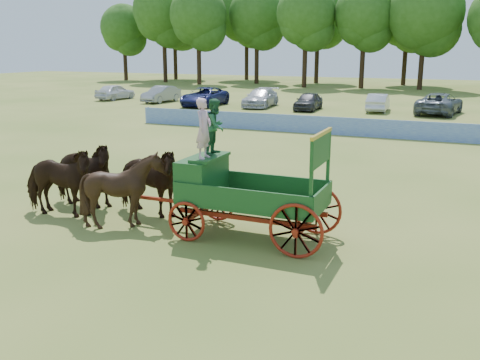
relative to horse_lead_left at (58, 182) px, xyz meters
name	(u,v)px	position (x,y,z in m)	size (l,w,h in m)	color
ground	(217,230)	(4.96, 0.71, -1.08)	(160.00, 160.00, 0.00)	#9C9446
horse_lead_left	(58,182)	(0.00, 0.00, 0.00)	(1.17, 2.56, 2.16)	black
horse_lead_right	(82,174)	(0.00, 1.10, 0.00)	(1.17, 2.56, 2.16)	black
horse_wheel_left	(124,190)	(2.40, 0.00, 0.00)	(1.75, 1.97, 2.17)	black
horse_wheel_right	(146,181)	(2.40, 1.10, 0.00)	(1.17, 2.56, 2.16)	black
farm_dray	(228,177)	(5.36, 0.57, 0.54)	(6.00, 2.00, 3.73)	#A51F10
sponsor_banner	(334,126)	(3.96, 18.71, -0.56)	(26.00, 0.08, 1.05)	#2144B6
parked_cars	(336,101)	(1.17, 30.94, -0.31)	(46.93, 8.05, 1.64)	silver
treeline	(394,12)	(1.25, 60.36, 8.23)	(89.17, 22.23, 15.69)	#382314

